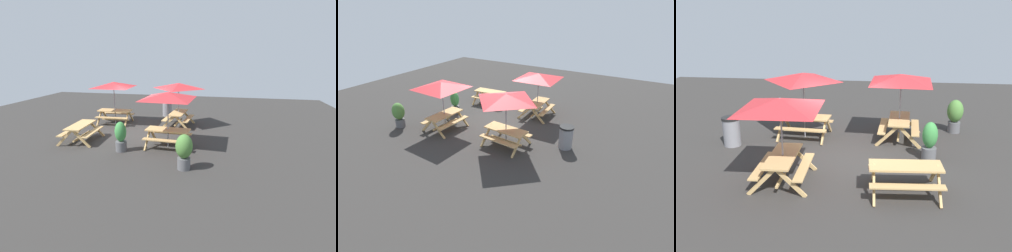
% 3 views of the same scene
% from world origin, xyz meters
% --- Properties ---
extents(ground_plane, '(24.00, 24.00, 0.00)m').
position_xyz_m(ground_plane, '(0.00, 0.00, 0.00)').
color(ground_plane, '#33302D').
rests_on(ground_plane, ground).
extents(picnic_table_0, '(2.83, 2.83, 2.34)m').
position_xyz_m(picnic_table_0, '(-1.69, 1.41, 1.99)').
color(picnic_table_0, tan).
rests_on(picnic_table_0, ground).
extents(picnic_table_1, '(2.14, 2.14, 2.34)m').
position_xyz_m(picnic_table_1, '(1.82, 1.60, 1.99)').
color(picnic_table_1, tan).
rests_on(picnic_table_1, ground).
extents(picnic_table_2, '(2.82, 2.82, 2.34)m').
position_xyz_m(picnic_table_2, '(1.95, -1.70, 1.99)').
color(picnic_table_2, tan).
rests_on(picnic_table_2, ground).
extents(picnic_table_3, '(1.64, 1.89, 0.81)m').
position_xyz_m(picnic_table_3, '(-1.96, -1.75, 0.56)').
color(picnic_table_3, tan).
rests_on(picnic_table_3, ground).
extents(trash_bin_gray, '(0.59, 0.59, 0.98)m').
position_xyz_m(trash_bin_gray, '(0.73, 3.84, 0.49)').
color(trash_bin_gray, gray).
rests_on(trash_bin_gray, ground).
extents(potted_plant_0, '(0.58, 0.58, 1.22)m').
position_xyz_m(potted_plant_0, '(2.93, -3.73, 0.68)').
color(potted_plant_0, '#59595B').
rests_on(potted_plant_0, ground).
extents(potted_plant_1, '(0.46, 0.46, 1.20)m').
position_xyz_m(potted_plant_1, '(0.23, -2.56, 0.61)').
color(potted_plant_1, '#59595B').
rests_on(potted_plant_1, ground).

